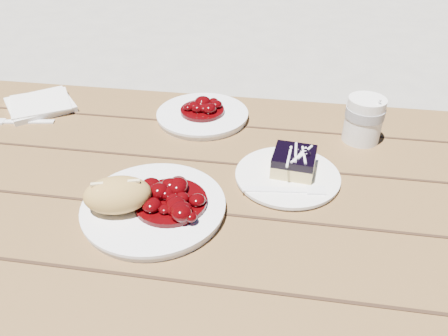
# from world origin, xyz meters

# --- Properties ---
(picnic_table) EXTENTS (2.00, 1.55, 0.75)m
(picnic_table) POSITION_xyz_m (0.00, -0.00, 0.59)
(picnic_table) COLOR brown
(picnic_table) RESTS_ON ground
(main_plate) EXTENTS (0.25, 0.25, 0.02)m
(main_plate) POSITION_xyz_m (-0.09, -0.09, 0.76)
(main_plate) COLOR white
(main_plate) RESTS_ON picnic_table
(goulash_stew) EXTENTS (0.13, 0.13, 0.04)m
(goulash_stew) POSITION_xyz_m (-0.06, -0.09, 0.79)
(goulash_stew) COLOR #3B0204
(goulash_stew) RESTS_ON main_plate
(bread_roll) EXTENTS (0.13, 0.11, 0.06)m
(bread_roll) POSITION_xyz_m (-0.15, -0.11, 0.80)
(bread_roll) COLOR #AF8843
(bread_roll) RESTS_ON main_plate
(dessert_plate) EXTENTS (0.20, 0.20, 0.01)m
(dessert_plate) POSITION_xyz_m (0.14, 0.05, 0.76)
(dessert_plate) COLOR white
(dessert_plate) RESTS_ON picnic_table
(blueberry_cake) EXTENTS (0.09, 0.09, 0.05)m
(blueberry_cake) POSITION_xyz_m (0.15, 0.06, 0.78)
(blueberry_cake) COLOR #E6CD7D
(blueberry_cake) RESTS_ON dessert_plate
(fork_dessert) EXTENTS (0.16, 0.04, 0.00)m
(fork_dessert) POSITION_xyz_m (0.12, -0.01, 0.76)
(fork_dessert) COLOR white
(fork_dessert) RESTS_ON dessert_plate
(coffee_cup) EXTENTS (0.08, 0.08, 0.10)m
(coffee_cup) POSITION_xyz_m (0.30, 0.22, 0.80)
(coffee_cup) COLOR white
(coffee_cup) RESTS_ON picnic_table
(napkin_stack) EXTENTS (0.21, 0.21, 0.01)m
(napkin_stack) POSITION_xyz_m (-0.50, 0.26, 0.76)
(napkin_stack) COLOR white
(napkin_stack) RESTS_ON picnic_table
(fork_table) EXTENTS (0.16, 0.05, 0.00)m
(fork_table) POSITION_xyz_m (-0.49, 0.18, 0.75)
(fork_table) COLOR white
(fork_table) RESTS_ON picnic_table
(second_plate) EXTENTS (0.22, 0.22, 0.02)m
(second_plate) POSITION_xyz_m (-0.07, 0.27, 0.76)
(second_plate) COLOR white
(second_plate) RESTS_ON picnic_table
(second_stew) EXTENTS (0.11, 0.11, 0.04)m
(second_stew) POSITION_xyz_m (-0.07, 0.27, 0.79)
(second_stew) COLOR #3B0204
(second_stew) RESTS_ON second_plate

